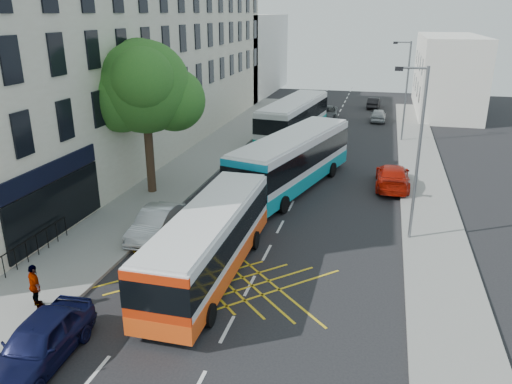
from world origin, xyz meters
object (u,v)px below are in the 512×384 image
Objects in this scene: bus_mid at (293,160)px; street_tree at (144,88)px; bus_near at (210,241)px; red_hatchback at (393,176)px; lamp_near at (417,147)px; distant_car_silver at (378,115)px; parked_car_blue at (40,342)px; distant_car_grey at (326,113)px; bus_far at (294,119)px; pedestrian_far at (35,286)px; distant_car_dark at (374,103)px; parked_car_silver at (156,223)px; lamp_far at (405,86)px.

street_tree is at bearing -144.14° from bus_mid.
bus_near is 2.06× the size of red_hatchback.
lamp_near reaches higher than distant_car_silver.
distant_car_silver is at bearing 94.13° from lamp_near.
parked_car_blue is (-4.55, -18.13, -1.02)m from bus_mid.
bus_near is (-8.00, -5.52, -3.10)m from lamp_near.
distant_car_grey is 1.36× the size of distant_car_silver.
bus_far is at bearing 54.54° from distant_car_silver.
bus_far is 7.29× the size of pedestrian_far.
distant_car_silver is 2.20× the size of pedestrian_far.
bus_near is 11.65m from bus_mid.
bus_mid is (8.00, 3.08, -4.52)m from street_tree.
street_tree is 2.37× the size of distant_car_silver.
distant_car_dark is at bearing 94.36° from lamp_near.
parked_car_silver is 15.13m from red_hatchback.
parked_car_silver is at bearing 142.49° from bus_near.
distant_car_silver is at bearing 61.19° from bus_far.
parked_car_silver is (2.91, -5.56, -5.59)m from street_tree.
lamp_near reaches higher than pedestrian_far.
lamp_far is 1.89× the size of parked_car_silver.
red_hatchback reaches higher than distant_car_dark.
bus_mid reaches higher than red_hatchback.
bus_mid is at bearing -73.04° from bus_far.
lamp_near is at bearing -57.31° from bus_far.
lamp_far is at bearing 90.00° from lamp_near.
parked_car_silver is 0.84× the size of distant_car_grey.
parked_car_blue is at bearing 77.41° from distant_car_silver.
red_hatchback is at bearing -45.82° from bus_far.
distant_car_dark is (5.30, 40.93, -0.93)m from bus_near.
bus_near is 2.43× the size of parked_car_silver.
bus_mid is 10.09m from parked_car_silver.
pedestrian_far is at bearing 80.59° from distant_car_dark.
parked_car_silver is 1.14× the size of distant_car_silver.
lamp_far reaches higher than distant_car_grey.
lamp_near is 0.65× the size of bus_mid.
lamp_far is at bearing 72.71° from bus_near.
pedestrian_far is (-1.47, -6.98, 0.29)m from parked_car_silver.
parked_car_blue is (-11.26, -12.08, -3.86)m from lamp_near.
bus_far reaches higher than parked_car_silver.
distant_car_grey is at bearing 134.59° from lamp_far.
street_tree is at bearing -49.15° from pedestrian_far.
pedestrian_far is (-10.56, -44.98, 0.40)m from distant_car_dark.
parked_car_blue reaches higher than red_hatchback.
lamp_near is 1.60× the size of red_hatchback.
red_hatchback is (11.10, 10.28, 0.03)m from parked_car_silver.
bus_near is 6.11× the size of pedestrian_far.
lamp_near is 1.00× the size of lamp_far.
distant_car_dark is (-0.68, 7.41, -0.04)m from distant_car_silver.
street_tree is at bearing 73.50° from distant_car_dark.
lamp_near is 1.81× the size of parked_car_blue.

